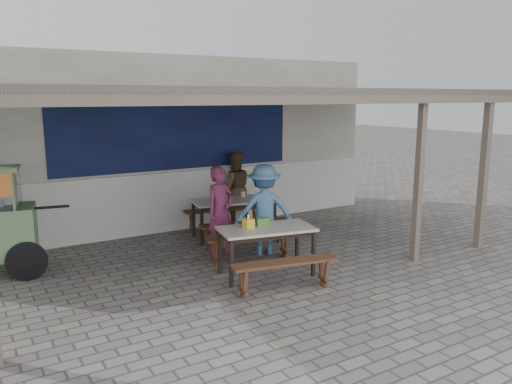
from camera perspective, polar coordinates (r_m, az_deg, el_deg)
The scene contains 16 objects.
ground at distance 8.01m, azimuth 1.23°, elevation -8.78°, with size 60.00×60.00×0.00m, color slate.
back_wall at distance 10.78m, azimuth -9.03°, elevation 5.56°, with size 9.00×1.28×3.50m.
warung_roof at distance 8.32m, azimuth -1.98°, elevation 11.02°, with size 9.00×4.21×2.81m.
table_left at distance 9.58m, azimuth -2.55°, elevation -1.30°, with size 1.67×1.00×0.75m.
bench_left_street at distance 9.09m, azimuth -1.29°, elevation -4.10°, with size 1.69×0.57×0.45m.
bench_left_wall at distance 10.22m, azimuth -3.63°, elevation -2.43°, with size 1.69×0.57×0.45m.
table_right at distance 7.55m, azimuth 1.20°, elevation -4.66°, with size 1.53×0.97×0.75m.
bench_right_street at distance 7.02m, azimuth 3.32°, elevation -8.73°, with size 1.54×0.57×0.45m.
bench_right_wall at distance 8.28m, azimuth -0.60°, elevation -5.63°, with size 1.54×0.57×0.45m.
patron_street_side at distance 8.53m, azimuth -4.11°, elevation -2.17°, with size 0.56×0.37×1.54m, color #652447.
patron_wall_side at distance 10.56m, azimuth -2.48°, elevation 0.43°, with size 0.76×0.59×1.56m, color #503D2A.
patron_right_table at distance 8.56m, azimuth 0.92°, elevation -2.02°, with size 1.01×0.58×1.57m, color teal.
tissue_box at distance 7.50m, azimuth -0.88°, elevation -3.58°, with size 0.14×0.14×0.14m, color yellow.
donation_box at distance 7.62m, azimuth 0.76°, elevation -3.41°, with size 0.18×0.12×0.12m, color #427F38.
condiment_jar at distance 9.84m, azimuth -1.50°, elevation -0.23°, with size 0.09×0.09×0.10m, color silver.
condiment_bowl at distance 9.47m, azimuth -4.12°, elevation -0.83°, with size 0.22×0.22×0.05m, color silver.
Camera 1 is at (-4.05, -6.36, 2.69)m, focal length 35.00 mm.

